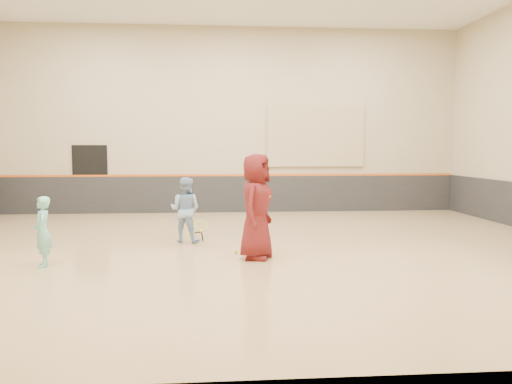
{
  "coord_description": "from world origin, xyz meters",
  "views": [
    {
      "loc": [
        -0.45,
        -10.33,
        2.09
      ],
      "look_at": [
        0.39,
        0.4,
        1.15
      ],
      "focal_mm": 35.0,
      "sensor_mm": 36.0,
      "label": 1
    }
  ],
  "objects": [
    {
      "name": "girl",
      "position": [
        -3.54,
        -1.33,
        0.62
      ],
      "size": [
        0.42,
        0.52,
        1.25
      ],
      "primitive_type": "imported",
      "rotation": [
        0.0,
        0.0,
        -1.28
      ],
      "color": "#79D3C6",
      "rests_on": "floor"
    },
    {
      "name": "ball_in_hand",
      "position": [
        0.52,
        -1.05,
        1.19
      ],
      "size": [
        0.07,
        0.07,
        0.07
      ],
      "primitive_type": "sphere",
      "color": "#D8E735",
      "rests_on": "young_man"
    },
    {
      "name": "wainscot_back",
      "position": [
        0.0,
        5.97,
        0.6
      ],
      "size": [
        14.9,
        0.04,
        1.2
      ],
      "primitive_type": "cube",
      "color": "#232326",
      "rests_on": "floor"
    },
    {
      "name": "held_racket",
      "position": [
        -0.82,
        0.48,
        0.42
      ],
      "size": [
        0.5,
        0.5,
        0.48
      ],
      "primitive_type": null,
      "color": "#B8E332",
      "rests_on": "instructor"
    },
    {
      "name": "young_man",
      "position": [
        0.28,
        -1.0,
        1.0
      ],
      "size": [
        0.96,
        1.15,
        2.0
      ],
      "primitive_type": "imported",
      "rotation": [
        0.0,
        0.0,
        1.18
      ],
      "color": "#5E1617",
      "rests_on": "floor"
    },
    {
      "name": "ball_beside_spare",
      "position": [
        -1.97,
        3.76,
        0.03
      ],
      "size": [
        0.07,
        0.07,
        0.07
      ],
      "primitive_type": "sphere",
      "color": "#C8EA36",
      "rests_on": "floor"
    },
    {
      "name": "ball_under_racket",
      "position": [
        -0.08,
        -0.51,
        0.03
      ],
      "size": [
        0.07,
        0.07,
        0.07
      ],
      "primitive_type": "sphere",
      "color": "#D9EC37",
      "rests_on": "floor"
    },
    {
      "name": "instructor",
      "position": [
        -1.16,
        0.82,
        0.73
      ],
      "size": [
        0.84,
        0.74,
        1.45
      ],
      "primitive_type": "imported",
      "rotation": [
        0.0,
        0.0,
        2.83
      ],
      "color": "#8CAFD9",
      "rests_on": "floor"
    },
    {
      "name": "doorway",
      "position": [
        -4.5,
        5.98,
        1.1
      ],
      "size": [
        1.1,
        0.05,
        2.2
      ],
      "primitive_type": "cube",
      "color": "black",
      "rests_on": "floor"
    },
    {
      "name": "spare_racket",
      "position": [
        -1.1,
        1.91,
        0.07
      ],
      "size": [
        0.62,
        0.62,
        0.13
      ],
      "primitive_type": null,
      "color": "gold",
      "rests_on": "floor"
    },
    {
      "name": "acoustic_panel",
      "position": [
        2.8,
        5.95,
        2.5
      ],
      "size": [
        3.2,
        0.08,
        2.0
      ],
      "primitive_type": "cube",
      "color": "tan",
      "rests_on": "wall_back"
    },
    {
      "name": "room",
      "position": [
        0.0,
        0.0,
        0.81
      ],
      "size": [
        15.04,
        12.04,
        6.22
      ],
      "color": "tan",
      "rests_on": "ground"
    },
    {
      "name": "accent_stripe",
      "position": [
        0.0,
        5.96,
        1.22
      ],
      "size": [
        14.9,
        0.03,
        0.06
      ],
      "primitive_type": "cube",
      "color": "#D85914",
      "rests_on": "wall_back"
    }
  ]
}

